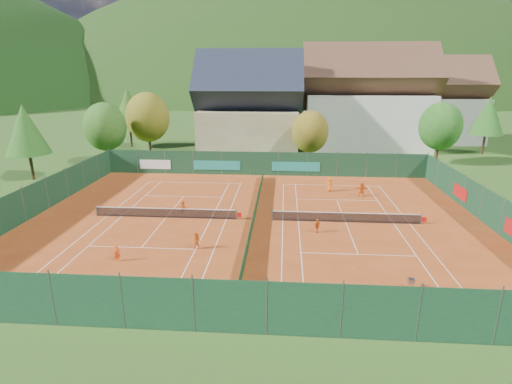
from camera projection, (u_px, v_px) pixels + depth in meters
The scene contains 35 objects.
ground at pixel (254, 220), 35.40m from camera, with size 600.00×600.00×0.00m, color #274C17.
clay_pad at pixel (254, 220), 35.39m from camera, with size 40.00×32.00×0.01m, color #9F3F17.
court_markings_left at pixel (166, 218), 35.94m from camera, with size 11.03×23.83×0.00m.
court_markings_right at pixel (346, 222), 34.84m from camera, with size 11.03×23.83×0.00m.
tennis_net_left at pixel (167, 213), 35.79m from camera, with size 13.30×0.10×1.02m.
tennis_net_right at pixel (348, 217), 34.69m from camera, with size 13.30×0.10×1.02m.
court_divider at pixel (254, 215), 35.25m from camera, with size 0.03×28.80×1.00m.
fence_north at pixel (260, 164), 50.27m from camera, with size 40.00×0.10×3.00m.
fence_south at pixel (230, 307), 19.69m from camera, with size 40.00×0.04×3.00m.
fence_west at pixel (36, 199), 36.33m from camera, with size 0.04×32.00×3.00m.
fence_east at pixel (490, 209), 33.64m from camera, with size 0.09×32.00×3.00m.
chalet at pixel (250, 112), 62.32m from camera, with size 16.20×12.00×16.00m.
hotel_block_a at pixel (366, 104), 66.52m from camera, with size 21.60×11.00×17.25m.
hotel_block_b at pixel (435, 106), 73.41m from camera, with size 17.28×10.00×15.50m.
tree_west_front at pixel (105, 127), 54.43m from camera, with size 5.72×5.72×8.69m.
tree_west_mid at pixel (148, 117), 59.69m from camera, with size 6.44×6.44×9.78m.
tree_west_back at pixel (128, 108), 67.54m from camera, with size 5.60×5.60×10.00m.
tree_center at pixel (310, 132), 54.61m from camera, with size 5.01×5.01×7.60m.
tree_east_front at pixel (440, 126), 55.09m from camera, with size 5.72×5.72×8.69m.
tree_east_mid at pixel (488, 116), 61.85m from camera, with size 5.04×5.04×9.00m.
tree_west_side at pixel (26, 130), 47.01m from camera, with size 5.04×5.04×9.00m.
tree_east_back at pixel (419, 107), 69.83m from camera, with size 7.15×7.15×10.86m.
mountain_backdrop at pixel (323, 153), 267.80m from camera, with size 820.00×530.00×242.00m.
ball_hopper at pixel (411, 281), 24.01m from camera, with size 0.34×0.34×0.80m.
loose_ball_0 at pixel (132, 243), 30.67m from camera, with size 0.07×0.07×0.07m, color #CCD833.
loose_ball_1 at pixel (353, 268), 26.72m from camera, with size 0.07×0.07×0.07m, color #CCD833.
loose_ball_2 at pixel (277, 208), 38.41m from camera, with size 0.07×0.07×0.07m, color #CCD833.
loose_ball_3 at pixel (249, 190), 44.22m from camera, with size 0.07×0.07×0.07m, color #CCD833.
loose_ball_4 at pixel (348, 241), 30.93m from camera, with size 0.07×0.07×0.07m, color #CCD833.
player_left_near at pixel (117, 253), 27.53m from camera, with size 0.45×0.29×1.23m, color #F55115.
player_left_mid at pixel (197, 241), 29.36m from camera, with size 0.64×0.50×1.31m, color orange.
player_left_far at pixel (183, 207), 36.47m from camera, with size 0.93×0.53×1.43m, color #DA4713.
player_right_near at pixel (317, 226), 32.46m from camera, with size 0.70×0.29×1.19m, color #DB5813.
player_right_far_a at pixel (330, 185), 43.62m from camera, with size 0.76×0.49×1.55m, color orange.
player_right_far_b at pixel (361, 189), 41.85m from camera, with size 1.44×0.46×1.55m, color #F25C15.
Camera 1 is at (2.52, -33.05, 12.65)m, focal length 28.00 mm.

